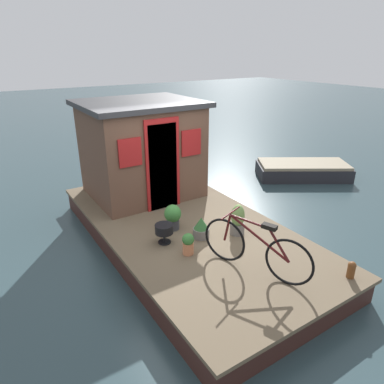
# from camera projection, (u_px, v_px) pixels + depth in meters

# --- Properties ---
(ground_plane) EXTENTS (60.00, 60.00, 0.00)m
(ground_plane) POSITION_uv_depth(u_px,v_px,m) (186.00, 244.00, 6.53)
(ground_plane) COLOR #2D4247
(houseboat_deck) EXTENTS (5.77, 2.87, 0.44)m
(houseboat_deck) POSITION_uv_depth(u_px,v_px,m) (186.00, 234.00, 6.45)
(houseboat_deck) COLOR brown
(houseboat_deck) RESTS_ON ground_plane
(houseboat_cabin) EXTENTS (2.05, 2.37, 2.00)m
(houseboat_cabin) POSITION_uv_depth(u_px,v_px,m) (142.00, 149.00, 7.36)
(houseboat_cabin) COLOR brown
(houseboat_cabin) RESTS_ON houseboat_deck
(bicycle) EXTENTS (1.58, 0.71, 0.82)m
(bicycle) POSITION_uv_depth(u_px,v_px,m) (255.00, 248.00, 4.87)
(bicycle) COLOR black
(bicycle) RESTS_ON houseboat_deck
(potted_plant_fern) EXTENTS (0.30, 0.30, 0.46)m
(potted_plant_fern) POSITION_uv_depth(u_px,v_px,m) (173.00, 216.00, 6.09)
(potted_plant_fern) COLOR #38383D
(potted_plant_fern) RESTS_ON houseboat_deck
(potted_plant_geranium) EXTENTS (0.25, 0.25, 0.55)m
(potted_plant_geranium) POSITION_uv_depth(u_px,v_px,m) (238.00, 220.00, 5.94)
(potted_plant_geranium) COLOR slate
(potted_plant_geranium) RESTS_ON houseboat_deck
(potted_plant_sage) EXTENTS (0.19, 0.19, 0.35)m
(potted_plant_sage) POSITION_uv_depth(u_px,v_px,m) (188.00, 243.00, 5.37)
(potted_plant_sage) COLOR #C6754C
(potted_plant_sage) RESTS_ON houseboat_deck
(potted_plant_succulent) EXTENTS (0.28, 0.28, 0.37)m
(potted_plant_succulent) POSITION_uv_depth(u_px,v_px,m) (201.00, 228.00, 5.85)
(potted_plant_succulent) COLOR slate
(potted_plant_succulent) RESTS_ON houseboat_deck
(charcoal_grill) EXTENTS (0.30, 0.30, 0.33)m
(charcoal_grill) POSITION_uv_depth(u_px,v_px,m) (164.00, 230.00, 5.66)
(charcoal_grill) COLOR black
(charcoal_grill) RESTS_ON houseboat_deck
(mooring_bollard) EXTENTS (0.11, 0.11, 0.25)m
(mooring_bollard) POSITION_uv_depth(u_px,v_px,m) (351.00, 269.00, 4.82)
(mooring_bollard) COLOR brown
(mooring_bollard) RESTS_ON houseboat_deck
(dinghy_boat) EXTENTS (2.27, 2.70, 0.44)m
(dinghy_boat) POSITION_uv_depth(u_px,v_px,m) (303.00, 170.00, 9.85)
(dinghy_boat) COLOR #232328
(dinghy_boat) RESTS_ON ground_plane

